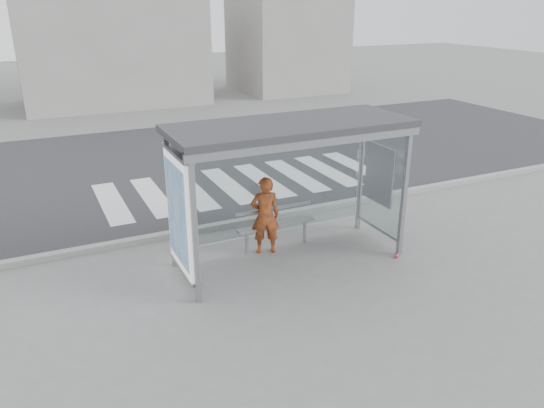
{
  "coord_description": "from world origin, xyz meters",
  "views": [
    {
      "loc": [
        -4.1,
        -7.91,
        4.58
      ],
      "look_at": [
        -0.26,
        0.2,
        1.1
      ],
      "focal_mm": 35.0,
      "sensor_mm": 36.0,
      "label": 1
    }
  ],
  "objects_px": {
    "bench": "(276,224)",
    "person": "(265,215)",
    "bus_shelter": "(270,160)",
    "soda_can": "(397,256)"
  },
  "relations": [
    {
      "from": "bench",
      "to": "soda_can",
      "type": "relative_size",
      "value": 13.5
    },
    {
      "from": "bench",
      "to": "soda_can",
      "type": "bearing_deg",
      "value": -36.02
    },
    {
      "from": "bench",
      "to": "person",
      "type": "bearing_deg",
      "value": -163.36
    },
    {
      "from": "bus_shelter",
      "to": "soda_can",
      "type": "xyz_separation_m",
      "value": [
        2.26,
        -0.85,
        -1.95
      ]
    },
    {
      "from": "person",
      "to": "bus_shelter",
      "type": "bearing_deg",
      "value": 91.21
    },
    {
      "from": "bus_shelter",
      "to": "soda_can",
      "type": "height_order",
      "value": "bus_shelter"
    },
    {
      "from": "person",
      "to": "soda_can",
      "type": "distance_m",
      "value": 2.62
    },
    {
      "from": "bench",
      "to": "soda_can",
      "type": "distance_m",
      "value": 2.38
    },
    {
      "from": "person",
      "to": "soda_can",
      "type": "relative_size",
      "value": 12.8
    },
    {
      "from": "person",
      "to": "bench",
      "type": "distance_m",
      "value": 0.38
    }
  ]
}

